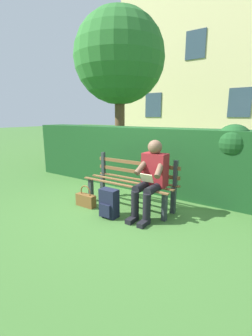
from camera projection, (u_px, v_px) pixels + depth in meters
ground at (129, 206)px, 4.02m from camera, size 60.00×60.00×0.00m
park_bench at (131, 182)px, 3.99m from camera, size 1.64×0.49×0.86m
person_seated at (151, 177)px, 3.55m from camera, size 0.44×0.73×1.18m
hedge_backdrop at (145, 157)px, 4.97m from camera, size 5.92×0.74×1.41m
tree at (118, 61)px, 7.04m from camera, size 2.85×2.72×4.60m
building_facade at (205, 72)px, 11.70m from camera, size 8.12×3.21×7.47m
backpack at (109, 203)px, 3.57m from camera, size 0.28×0.24×0.45m
handbag at (86, 200)px, 4.01m from camera, size 0.37×0.12×0.38m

